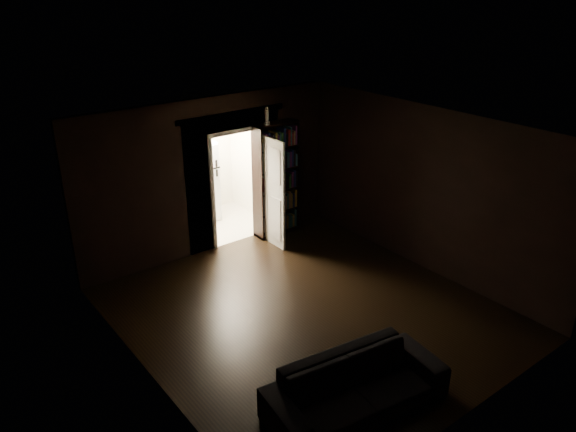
% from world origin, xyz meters
% --- Properties ---
extents(ground, '(5.50, 5.50, 0.00)m').
position_xyz_m(ground, '(0.00, 0.00, 0.00)').
color(ground, black).
rests_on(ground, ground).
extents(room_walls, '(5.02, 5.61, 2.84)m').
position_xyz_m(room_walls, '(-0.01, 1.07, 1.68)').
color(room_walls, black).
rests_on(room_walls, ground).
extents(kitchen_alcove, '(2.20, 1.80, 2.60)m').
position_xyz_m(kitchen_alcove, '(0.50, 3.87, 1.21)').
color(kitchen_alcove, '#BFB5A7').
rests_on(kitchen_alcove, ground).
extents(sofa, '(2.27, 1.23, 0.83)m').
position_xyz_m(sofa, '(-0.85, -1.88, 0.41)').
color(sofa, black).
rests_on(sofa, ground).
extents(bookshelf, '(0.93, 0.44, 2.20)m').
position_xyz_m(bookshelf, '(1.33, 2.59, 1.10)').
color(bookshelf, black).
rests_on(bookshelf, ground).
extents(refrigerator, '(0.76, 0.70, 1.65)m').
position_xyz_m(refrigerator, '(0.43, 4.11, 0.82)').
color(refrigerator, white).
rests_on(refrigerator, ground).
extents(door, '(0.06, 0.85, 2.05)m').
position_xyz_m(door, '(0.97, 2.31, 1.02)').
color(door, silver).
rests_on(door, ground).
extents(figurine, '(0.11, 0.11, 0.31)m').
position_xyz_m(figurine, '(1.14, 2.59, 2.36)').
color(figurine, white).
rests_on(figurine, bookshelf).
extents(bottles, '(0.63, 0.09, 0.26)m').
position_xyz_m(bottles, '(0.37, 4.12, 1.78)').
color(bottles, black).
rests_on(bottles, refrigerator).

